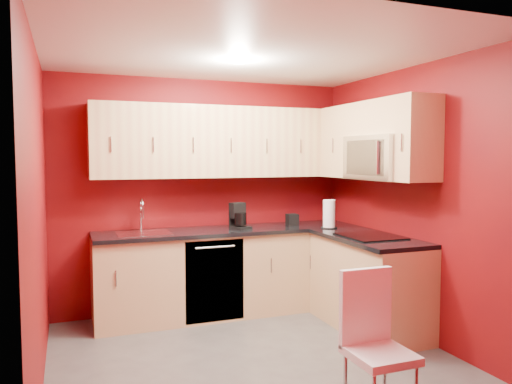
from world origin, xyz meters
TOP-DOWN VIEW (x-y plane):
  - floor at (0.00, 0.00)m, footprint 3.20×3.20m
  - ceiling at (0.00, 0.00)m, footprint 3.20×3.20m
  - wall_back at (0.00, 1.50)m, footprint 3.20×0.00m
  - wall_front at (0.00, -1.50)m, footprint 3.20×0.00m
  - wall_left at (-1.60, 0.00)m, footprint 0.00×3.00m
  - wall_right at (1.60, 0.00)m, footprint 0.00×3.00m
  - base_cabinets_back at (0.20, 1.20)m, footprint 2.80×0.60m
  - base_cabinets_right at (1.30, 0.25)m, footprint 0.60×1.30m
  - countertop_back at (0.20, 1.19)m, footprint 2.80×0.63m
  - countertop_right at (1.29, 0.23)m, footprint 0.63×1.27m
  - upper_cabinets_back at (0.20, 1.32)m, footprint 2.80×0.35m
  - upper_cabinets_right at (1.42, 0.44)m, footprint 0.35×1.55m
  - microwave at (1.39, 0.20)m, footprint 0.42×0.76m
  - cooktop at (1.28, 0.20)m, footprint 0.50×0.55m
  - sink at (-0.70, 1.20)m, footprint 0.52×0.42m
  - dishwasher_front at (-0.05, 0.91)m, footprint 0.60×0.02m
  - downlight at (0.00, 0.30)m, footprint 0.20×0.20m
  - coffee_maker at (0.30, 1.14)m, footprint 0.23×0.26m
  - napkin_holder at (0.92, 1.19)m, footprint 0.12×0.12m
  - paper_towel at (1.20, 0.85)m, footprint 0.22×0.22m
  - dining_chair at (0.43, -1.20)m, footprint 0.38×0.40m

SIDE VIEW (x-z plane):
  - floor at x=0.00m, z-range 0.00..0.00m
  - base_cabinets_back at x=0.20m, z-range 0.00..0.87m
  - base_cabinets_right at x=1.30m, z-range 0.00..0.87m
  - dishwasher_front at x=-0.05m, z-range 0.03..0.84m
  - dining_chair at x=0.43m, z-range 0.00..0.93m
  - countertop_back at x=0.20m, z-range 0.87..0.91m
  - countertop_right at x=1.29m, z-range 0.87..0.91m
  - cooktop at x=1.28m, z-range 0.91..0.92m
  - sink at x=-0.70m, z-range 0.77..1.12m
  - napkin_holder at x=0.92m, z-range 0.91..1.04m
  - coffee_maker at x=0.30m, z-range 0.91..1.18m
  - paper_towel at x=1.20m, z-range 0.91..1.21m
  - wall_back at x=0.00m, z-range -0.35..2.85m
  - wall_front at x=0.00m, z-range -0.35..2.85m
  - wall_left at x=-1.60m, z-range -0.25..2.75m
  - wall_right at x=1.60m, z-range -0.25..2.75m
  - microwave at x=1.39m, z-range 1.45..1.87m
  - upper_cabinets_back at x=0.20m, z-range 1.45..2.20m
  - upper_cabinets_right at x=1.42m, z-range 1.51..2.26m
  - downlight at x=0.00m, z-range 2.48..2.49m
  - ceiling at x=0.00m, z-range 2.50..2.50m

